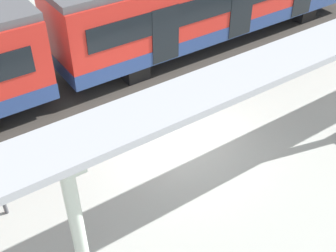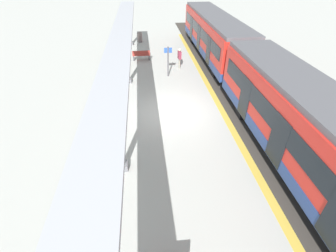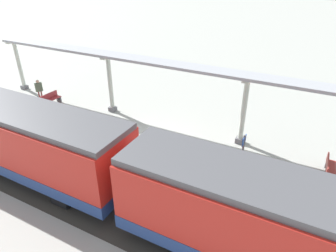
# 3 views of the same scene
# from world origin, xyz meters

# --- Properties ---
(ground_plane) EXTENTS (176.00, 176.00, 0.00)m
(ground_plane) POSITION_xyz_m (0.00, 0.00, 0.00)
(ground_plane) COLOR #A9AAA3
(tactile_edge_strip) EXTENTS (0.36, 34.21, 0.01)m
(tactile_edge_strip) POSITION_xyz_m (-2.91, 0.00, 0.00)
(tactile_edge_strip) COLOR gold
(tactile_edge_strip) RESTS_ON ground
(trackbed) EXTENTS (3.20, 46.21, 0.01)m
(trackbed) POSITION_xyz_m (-4.69, 0.00, 0.00)
(trackbed) COLOR #38332D
(trackbed) RESTS_ON ground
(train_near_carriage) EXTENTS (2.65, 14.04, 3.48)m
(train_near_carriage) POSITION_xyz_m (-4.69, -9.37, 1.83)
(train_near_carriage) COLOR red
(train_near_carriage) RESTS_ON ground
(train_far_carriage) EXTENTS (2.65, 14.04, 3.48)m
(train_far_carriage) POSITION_xyz_m (-4.69, 5.25, 1.83)
(train_far_carriage) COLOR red
(train_far_carriage) RESTS_ON ground
(canopy_pillar_nearest) EXTENTS (1.10, 0.44, 3.79)m
(canopy_pillar_nearest) POSITION_xyz_m (2.64, -13.55, 1.92)
(canopy_pillar_nearest) COLOR slate
(canopy_pillar_nearest) RESTS_ON ground
(canopy_pillar_second) EXTENTS (1.10, 0.44, 3.79)m
(canopy_pillar_second) POSITION_xyz_m (2.64, -4.41, 1.92)
(canopy_pillar_second) COLOR slate
(canopy_pillar_second) RESTS_ON ground
(canopy_pillar_third) EXTENTS (1.10, 0.44, 3.79)m
(canopy_pillar_third) POSITION_xyz_m (2.64, 4.38, 1.92)
(canopy_pillar_third) COLOR slate
(canopy_pillar_third) RESTS_ON ground
(canopy_beam) EXTENTS (1.20, 27.47, 0.16)m
(canopy_beam) POSITION_xyz_m (2.64, -0.21, 3.87)
(canopy_beam) COLOR #A8AAB2
(canopy_beam) RESTS_ON canopy_pillar_nearest
(bench_mid_platform) EXTENTS (1.51, 0.47, 0.86)m
(bench_mid_platform) POSITION_xyz_m (1.64, -8.91, 0.44)
(bench_mid_platform) COLOR maroon
(bench_mid_platform) RESTS_ON ground
(trash_bin) EXTENTS (0.48, 0.48, 0.98)m
(trash_bin) POSITION_xyz_m (1.71, -14.51, 0.49)
(trash_bin) COLOR slate
(trash_bin) RESTS_ON ground
(platform_info_sign) EXTENTS (0.56, 0.10, 2.20)m
(platform_info_sign) POSITION_xyz_m (-0.29, -5.24, 1.33)
(platform_info_sign) COLOR #4C4C51
(platform_info_sign) RESTS_ON ground
(passenger_waiting_near_edge) EXTENTS (0.26, 0.48, 1.58)m
(passenger_waiting_near_edge) POSITION_xyz_m (-1.36, -6.74, 0.99)
(passenger_waiting_near_edge) COLOR gray
(passenger_waiting_near_edge) RESTS_ON ground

